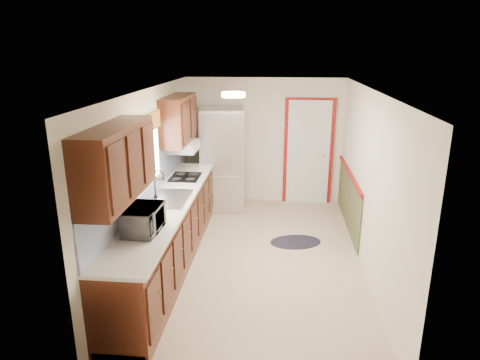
# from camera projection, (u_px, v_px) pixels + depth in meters

# --- Properties ---
(room_shell) EXTENTS (3.20, 5.20, 2.52)m
(room_shell) POSITION_uv_depth(u_px,v_px,m) (257.00, 179.00, 5.86)
(room_shell) COLOR #C8AF8D
(room_shell) RESTS_ON ground
(kitchen_run) EXTENTS (0.63, 4.00, 2.20)m
(kitchen_run) POSITION_uv_depth(u_px,v_px,m) (165.00, 210.00, 5.81)
(kitchen_run) COLOR #3E190E
(kitchen_run) RESTS_ON ground
(back_wall_trim) EXTENTS (1.12, 2.30, 2.08)m
(back_wall_trim) POSITION_uv_depth(u_px,v_px,m) (316.00, 162.00, 7.97)
(back_wall_trim) COLOR maroon
(back_wall_trim) RESTS_ON ground
(ceiling_fixture) EXTENTS (0.30, 0.30, 0.06)m
(ceiling_fixture) POSITION_uv_depth(u_px,v_px,m) (233.00, 95.00, 5.35)
(ceiling_fixture) COLOR #FFD88C
(ceiling_fixture) RESTS_ON room_shell
(microwave) EXTENTS (0.31, 0.54, 0.36)m
(microwave) POSITION_uv_depth(u_px,v_px,m) (143.00, 217.00, 4.76)
(microwave) COLOR white
(microwave) RESTS_ON kitchen_run
(refrigerator) EXTENTS (0.86, 0.83, 1.89)m
(refrigerator) POSITION_uv_depth(u_px,v_px,m) (223.00, 159.00, 7.95)
(refrigerator) COLOR #B7B7BC
(refrigerator) RESTS_ON ground
(rug) EXTENTS (0.89, 0.68, 0.01)m
(rug) POSITION_uv_depth(u_px,v_px,m) (296.00, 242.00, 6.71)
(rug) COLOR black
(rug) RESTS_ON ground
(cooktop) EXTENTS (0.46, 0.55, 0.02)m
(cooktop) POSITION_uv_depth(u_px,v_px,m) (185.00, 177.00, 6.82)
(cooktop) COLOR black
(cooktop) RESTS_ON kitchen_run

